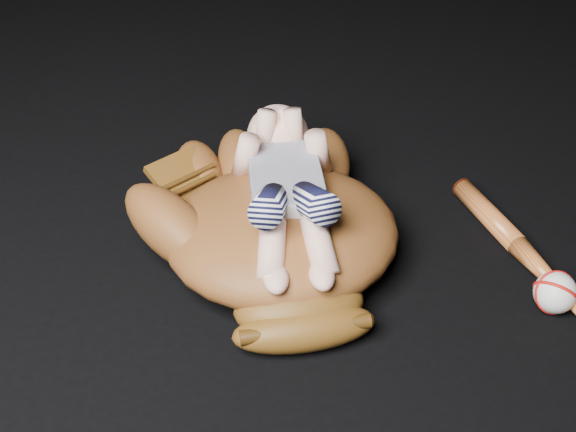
{
  "coord_description": "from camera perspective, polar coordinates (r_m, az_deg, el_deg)",
  "views": [
    {
      "loc": [
        -0.23,
        -0.74,
        0.79
      ],
      "look_at": [
        -0.06,
        0.15,
        0.09
      ],
      "focal_mm": 45.0,
      "sensor_mm": 36.0,
      "label": 1
    }
  ],
  "objects": [
    {
      "name": "baseball",
      "position": [
        1.17,
        20.37,
        -5.69
      ],
      "size": [
        0.08,
        0.08,
        0.07
      ],
      "primitive_type": "sphere",
      "rotation": [
        0.0,
        0.0,
        -0.38
      ],
      "color": "white",
      "rests_on": "ground"
    },
    {
      "name": "newborn_baby",
      "position": [
        1.12,
        -0.02,
        2.31
      ],
      "size": [
        0.22,
        0.42,
        0.16
      ],
      "primitive_type": null,
      "rotation": [
        0.0,
        0.0,
        -0.09
      ],
      "color": "#F6B89E",
      "rests_on": "baseball_glove"
    },
    {
      "name": "baseball_glove",
      "position": [
        1.14,
        -0.5,
        -0.56
      ],
      "size": [
        0.47,
        0.54,
        0.17
      ],
      "primitive_type": null,
      "rotation": [
        0.0,
        0.0,
        -0.01
      ],
      "color": "#5E3114",
      "rests_on": "ground"
    },
    {
      "name": "baseball_bat",
      "position": [
        1.25,
        18.25,
        -2.84
      ],
      "size": [
        0.1,
        0.4,
        0.04
      ],
      "primitive_type": null,
      "rotation": [
        0.0,
        0.0,
        0.16
      ],
      "color": "#B55723",
      "rests_on": "ground"
    }
  ]
}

